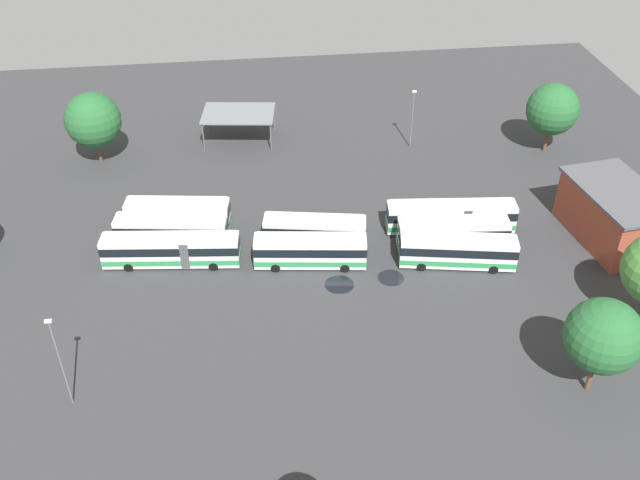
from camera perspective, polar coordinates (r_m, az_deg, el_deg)
The scene contains 18 objects.
ground_plane at distance 78.53m, azimuth -0.57°, elevation -0.49°, with size 109.55×109.55×0.00m, color #333335.
bus_row0_slot0 at distance 81.26m, azimuth 10.49°, elevation 1.89°, with size 14.62×3.83×3.63m.
bus_row0_slot1 at distance 78.56m, azimuth 10.59°, elevation 0.54°, with size 12.21×3.49×3.63m.
bus_row0_slot2 at distance 76.04m, azimuth 10.98°, elevation -0.87°, with size 12.44×4.66×3.63m.
bus_row1_slot1 at distance 77.53m, azimuth -0.44°, elevation 0.71°, with size 11.39×4.42×3.63m.
bus_row1_slot2 at distance 74.68m, azimuth -0.80°, elevation -0.88°, with size 12.03×3.95×3.63m.
bus_row2_slot0 at distance 81.89m, azimuth -11.32°, elevation 2.07°, with size 11.91×4.10×3.63m.
bus_row2_slot1 at distance 79.33m, azimuth -11.81°, elevation 0.76°, with size 12.45×4.17×3.63m.
bus_row2_slot2 at distance 76.44m, azimuth -11.82°, elevation -0.77°, with size 14.63×4.00×3.63m.
depot_building at distance 84.50m, azimuth 22.52°, elevation 1.91°, with size 9.25×13.53×6.20m.
maintenance_shelter at distance 98.33m, azimuth -6.56°, elevation 10.00°, with size 10.45×7.84×4.04m.
lamp_post_far_corner at distance 96.32m, azimuth 7.41°, elevation 9.79°, with size 0.56×0.28×8.20m.
lamp_post_mid_lot at distance 61.99m, azimuth -20.12°, elevation -9.00°, with size 0.56×0.28×9.51m.
tree_north_edge at distance 98.60m, azimuth 18.14°, elevation 9.92°, with size 6.76×6.76×9.48m.
tree_northwest at distance 63.05m, azimuth 21.77°, elevation -7.17°, with size 6.43×6.43×9.52m.
tree_east_edge at distance 95.64m, azimuth -17.74°, elevation 9.14°, with size 7.09×7.09×9.59m.
puddle_back_corner at distance 73.36m, azimuth 1.56°, elevation -3.59°, with size 3.06×3.06×0.01m, color black.
puddle_front_lane at distance 74.54m, azimuth 5.70°, elevation -3.04°, with size 2.78×2.78×0.01m, color black.
Camera 1 is at (7.14, 62.50, 47.01)m, focal length 39.92 mm.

